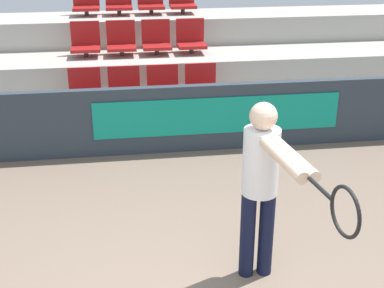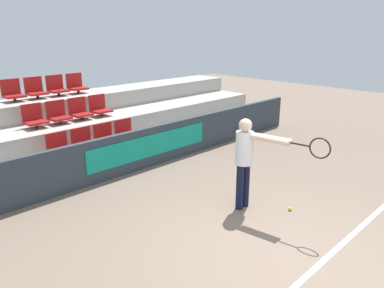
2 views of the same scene
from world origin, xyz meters
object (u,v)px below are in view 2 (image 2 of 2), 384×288
(stadium_chair_0, at_px, (60,148))
(stadium_chair_3, at_px, (126,133))
(stadium_chair_4, at_px, (34,118))
(stadium_chair_8, at_px, (13,92))
(stadium_chair_10, at_px, (57,87))
(tennis_ball, at_px, (290,209))
(stadium_chair_2, at_px, (106,137))
(stadium_chair_1, at_px, (84,142))
(stadium_chair_5, at_px, (58,114))
(stadium_chair_6, at_px, (80,111))
(stadium_chair_11, at_px, (76,85))
(tennis_player, at_px, (248,155))
(stadium_chair_9, at_px, (36,90))
(stadium_chair_7, at_px, (100,107))

(stadium_chair_0, height_order, stadium_chair_3, same)
(stadium_chair_4, xyz_separation_m, stadium_chair_8, (0.00, 1.09, 0.44))
(stadium_chair_3, relative_size, stadium_chair_10, 1.00)
(tennis_ball, bearing_deg, stadium_chair_2, 102.98)
(stadium_chair_1, height_order, stadium_chair_4, stadium_chair_4)
(stadium_chair_10, bearing_deg, stadium_chair_5, -116.90)
(stadium_chair_6, bearing_deg, stadium_chair_1, -116.90)
(stadium_chair_5, bearing_deg, stadium_chair_1, -90.00)
(stadium_chair_1, distance_m, stadium_chair_3, 1.10)
(stadium_chair_2, relative_size, stadium_chair_11, 1.00)
(stadium_chair_11, distance_m, tennis_player, 5.78)
(stadium_chair_4, bearing_deg, stadium_chair_9, 63.10)
(stadium_chair_2, distance_m, stadium_chair_5, 1.30)
(stadium_chair_4, distance_m, stadium_chair_6, 1.10)
(stadium_chair_6, bearing_deg, stadium_chair_7, 0.00)
(stadium_chair_0, xyz_separation_m, stadium_chair_7, (1.65, 1.09, 0.44))
(stadium_chair_3, distance_m, stadium_chair_11, 2.35)
(stadium_chair_1, height_order, stadium_chair_3, same)
(stadium_chair_8, bearing_deg, stadium_chair_9, 0.00)
(stadium_chair_10, bearing_deg, stadium_chair_8, 180.00)
(stadium_chair_4, height_order, stadium_chair_8, stadium_chair_8)
(stadium_chair_8, bearing_deg, stadium_chair_6, -44.58)
(stadium_chair_9, bearing_deg, stadium_chair_8, 180.00)
(stadium_chair_2, relative_size, stadium_chair_10, 1.00)
(stadium_chair_7, xyz_separation_m, tennis_ball, (0.41, -5.26, -1.06))
(stadium_chair_0, relative_size, stadium_chair_6, 1.00)
(stadium_chair_9, bearing_deg, stadium_chair_7, -44.58)
(stadium_chair_2, height_order, stadium_chair_3, same)
(stadium_chair_3, bearing_deg, tennis_player, -90.99)
(stadium_chair_6, relative_size, tennis_ball, 7.88)
(stadium_chair_1, distance_m, tennis_ball, 4.48)
(stadium_chair_1, relative_size, stadium_chair_2, 1.00)
(stadium_chair_9, xyz_separation_m, stadium_chair_10, (0.55, 0.00, 0.00))
(stadium_chair_5, distance_m, stadium_chair_7, 1.10)
(stadium_chair_5, height_order, stadium_chair_9, stadium_chair_9)
(stadium_chair_8, relative_size, tennis_player, 0.33)
(stadium_chair_9, relative_size, stadium_chair_10, 1.00)
(tennis_ball, bearing_deg, stadium_chair_0, 116.32)
(stadium_chair_2, xyz_separation_m, stadium_chair_10, (0.00, 2.17, 0.89))
(stadium_chair_5, xyz_separation_m, tennis_ball, (1.51, -5.26, -1.06))
(stadium_chair_8, bearing_deg, stadium_chair_11, 0.00)
(stadium_chair_8, height_order, tennis_ball, stadium_chair_8)
(stadium_chair_1, bearing_deg, stadium_chair_10, 75.77)
(stadium_chair_0, distance_m, stadium_chair_5, 1.30)
(stadium_chair_6, bearing_deg, stadium_chair_8, 135.42)
(stadium_chair_0, xyz_separation_m, stadium_chair_2, (1.10, 0.00, 0.00))
(stadium_chair_4, distance_m, stadium_chair_5, 0.55)
(stadium_chair_9, height_order, stadium_chair_11, same)
(stadium_chair_1, xyz_separation_m, stadium_chair_8, (-0.55, 2.17, 0.89))
(stadium_chair_0, height_order, stadium_chair_6, stadium_chair_6)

